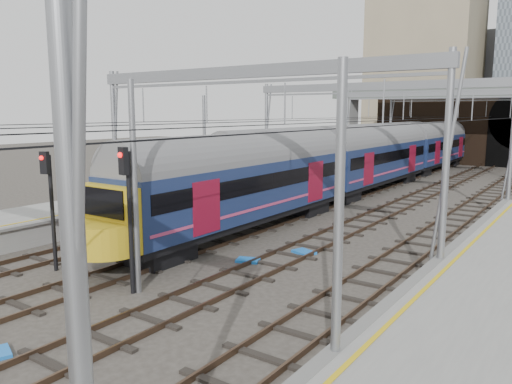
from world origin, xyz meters
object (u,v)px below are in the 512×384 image
Objects in this scene: train_main at (410,150)px; train_second at (376,148)px; signal_near_centre at (128,203)px; signal_near_left at (50,196)px.

train_main is 1.36× the size of train_second.
train_second is at bearing 109.50° from signal_near_centre.
train_second is 36.87m from signal_near_centre.
signal_near_left is 4.26m from signal_near_centre.
signal_near_left is at bearing -87.39° from train_second.
train_main is 34.35m from signal_near_centre.
train_second reaches higher than signal_near_centre.
signal_near_centre reaches higher than signal_near_left.
train_main is 13.83× the size of signal_near_centre.
signal_near_centre is at bearing -80.77° from train_second.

